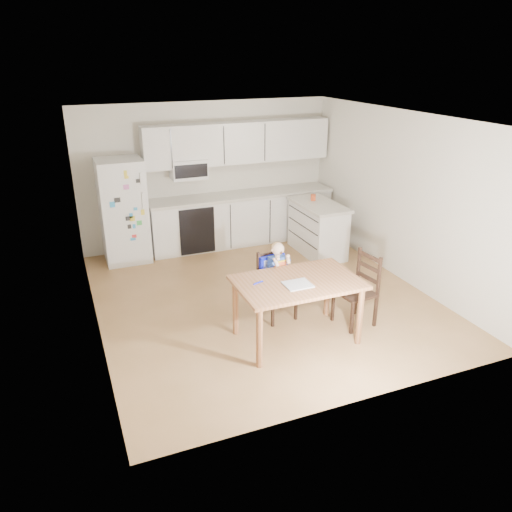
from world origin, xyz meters
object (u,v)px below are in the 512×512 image
Objects in this scene: kitchen_island at (318,228)px; chair_booster at (276,272)px; dining_table at (297,289)px; red_cup at (313,197)px; chair_side at (362,284)px; refrigerator at (123,211)px.

chair_booster is at bearing -131.81° from kitchen_island.
dining_table is 0.61m from chair_booster.
kitchen_island is 2.40m from chair_booster.
kitchen_island is 11.21× the size of red_cup.
chair_booster is at bearing -127.61° from chair_side.
red_cup is at bearing 58.58° from dining_table.
kitchen_island is at bearing 56.45° from dining_table.
chair_side is at bearing -105.48° from kitchen_island.
chair_side reaches higher than dining_table.
chair_side reaches higher than kitchen_island.
refrigerator is at bearing 114.39° from dining_table.
refrigerator is 1.61× the size of chair_booster.
kitchen_island is (3.11, -0.94, -0.40)m from refrigerator.
red_cup is 0.07× the size of dining_table.
red_cup is at bearing -13.51° from refrigerator.
red_cup is 0.10× the size of chair_booster.
refrigerator is 15.76× the size of red_cup.
red_cup reaches higher than kitchen_island.
dining_table is (-1.58, -2.59, -0.27)m from red_cup.
red_cup is 2.64m from chair_side.
chair_side is (-0.65, -2.34, 0.09)m from kitchen_island.
refrigerator is 3.19m from red_cup.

